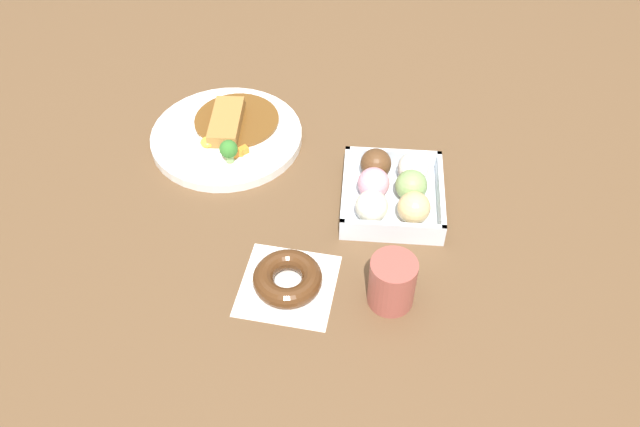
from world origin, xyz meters
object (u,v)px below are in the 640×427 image
(curry_plate, at_px, (227,134))
(coffee_mug, at_px, (392,282))
(chocolate_ring_donut, at_px, (285,279))
(donut_box, at_px, (393,190))

(curry_plate, bearing_deg, coffee_mug, -138.16)
(chocolate_ring_donut, bearing_deg, curry_plate, 24.10)
(curry_plate, bearing_deg, donut_box, -114.24)
(curry_plate, relative_size, chocolate_ring_donut, 1.78)
(curry_plate, bearing_deg, chocolate_ring_donut, -155.90)
(curry_plate, xyz_separation_m, donut_box, (-0.14, -0.30, 0.02))
(donut_box, bearing_deg, chocolate_ring_donut, 140.02)
(curry_plate, height_order, coffee_mug, coffee_mug)
(coffee_mug, bearing_deg, chocolate_ring_donut, 85.43)
(curry_plate, relative_size, donut_box, 1.55)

